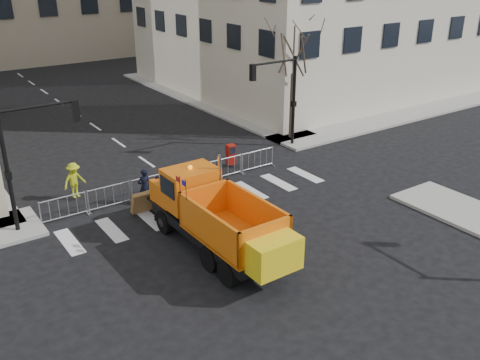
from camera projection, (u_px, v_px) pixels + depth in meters
ground at (279, 253)px, 20.89m from camera, size 120.00×120.00×0.00m
sidewalk_back at (176, 181)px, 27.30m from camera, size 64.00×5.00×0.15m
traffic_light_left at (8, 173)px, 21.35m from camera, size 0.18×0.18×5.40m
traffic_light_right at (294, 102)px, 31.46m from camera, size 0.18×0.18×5.40m
crowd_barriers at (171, 181)px, 26.04m from camera, size 12.60×0.60×1.10m
street_tree at (293, 80)px, 32.17m from camera, size 3.00×3.00×7.50m
plow_truck at (217, 216)px, 20.39m from camera, size 2.91×8.93×3.45m
cop_a at (145, 187)px, 24.60m from camera, size 0.65×0.44×1.75m
cop_b at (161, 197)px, 23.21m from camera, size 1.08×0.89×2.03m
cop_c at (158, 198)px, 23.19m from camera, size 0.91×1.27×2.00m
worker at (74, 180)px, 24.97m from camera, size 1.23×0.88×1.72m
newspaper_box at (231, 154)px, 29.08m from camera, size 0.48×0.43×1.10m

